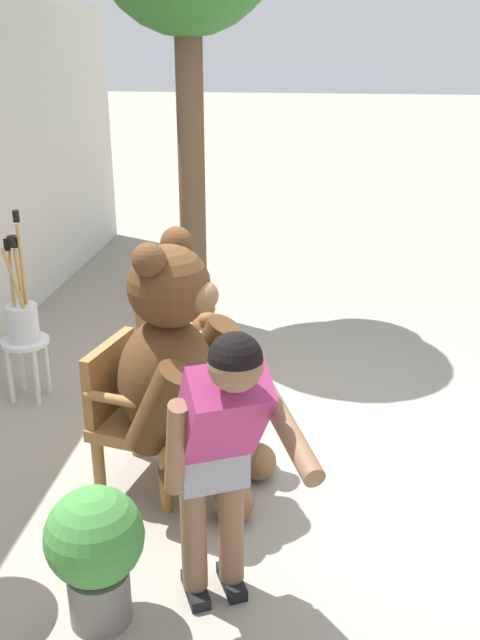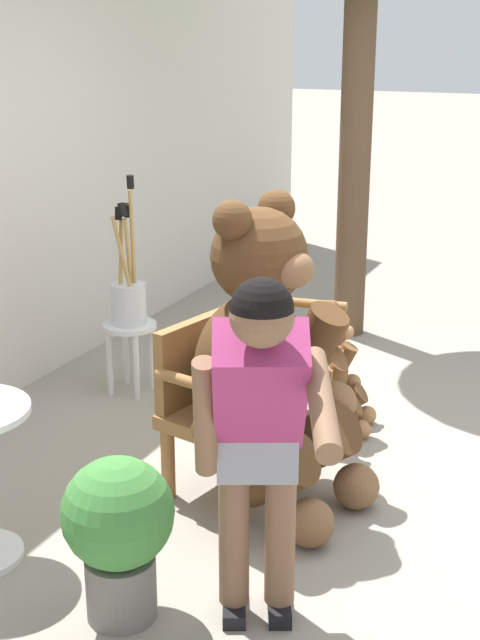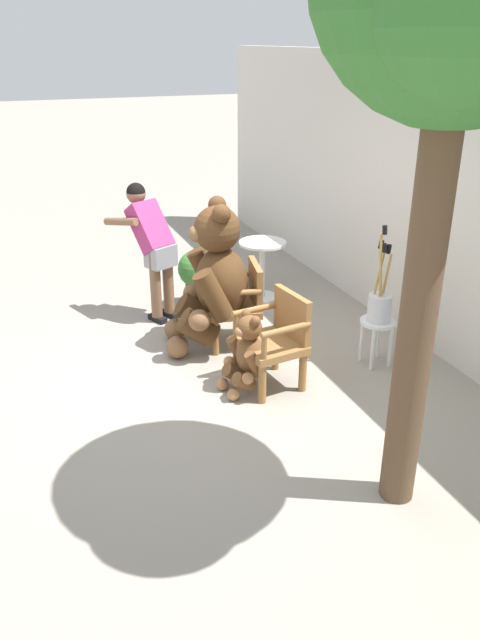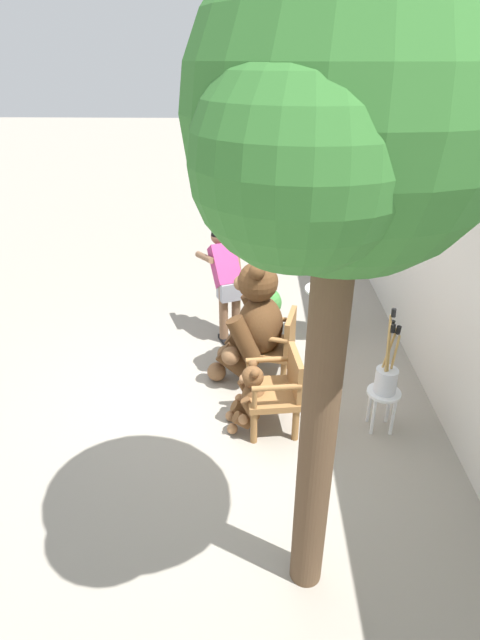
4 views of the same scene
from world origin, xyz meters
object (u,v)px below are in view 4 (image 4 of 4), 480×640
wooden_chair_right (278,389)px  round_side_table (325,307)px  white_stool (383,400)px  person_visitor (226,276)px  wooden_chair_left (275,344)px  brush_bucket (387,376)px  potted_plant (266,307)px  teddy_bear_small (250,397)px  teddy_bear_large (253,321)px  patio_tree (340,133)px

wooden_chair_right → round_side_table: 2.05m
wooden_chair_right → white_stool: bearing=89.8°
person_visitor → white_stool: size_ratio=3.24×
wooden_chair_left → round_side_table: (-1.03, 0.70, -0.01)m
wooden_chair_left → brush_bucket: (0.91, 1.07, 0.18)m
potted_plant → teddy_bear_small: bearing=-5.2°
wooden_chair_left → teddy_bear_large: (-0.03, -0.26, 0.28)m
teddy_bear_large → teddy_bear_small: teddy_bear_large is taller
teddy_bear_large → teddy_bear_small: (0.95, -0.02, -0.38)m
wooden_chair_left → patio_tree: patio_tree is taller
wooden_chair_right → round_side_table: (-1.93, 0.70, -0.01)m
teddy_bear_small → teddy_bear_large: bearing=178.8°
wooden_chair_right → patio_tree: 3.21m
patio_tree → wooden_chair_left: bearing=-177.5°
wooden_chair_left → wooden_chair_right: (0.90, 0.00, 0.00)m
potted_plant → patio_tree: bearing=3.3°
person_visitor → patio_tree: size_ratio=0.37×
brush_bucket → patio_tree: 3.20m
person_visitor → white_stool: person_visitor is taller
teddy_bear_small → white_stool: (-0.01, 1.35, -0.01)m
person_visitor → patio_tree: 4.37m
wooden_chair_left → white_stool: wooden_chair_left is taller
brush_bucket → round_side_table: 1.98m
round_side_table → potted_plant: 0.80m
round_side_table → patio_tree: patio_tree is taller
patio_tree → brush_bucket: bearing=151.9°
teddy_bear_small → white_stool: size_ratio=1.63×
teddy_bear_small → brush_bucket: bearing=90.5°
wooden_chair_right → round_side_table: wooden_chair_right is taller
round_side_table → potted_plant: bearing=-95.9°
person_visitor → wooden_chair_right: bearing=18.5°
teddy_bear_small → patio_tree: 3.30m
white_stool → teddy_bear_small: bearing=-89.6°
teddy_bear_small → round_side_table: size_ratio=1.04×
potted_plant → wooden_chair_right: bearing=2.8°
teddy_bear_large → round_side_table: (-0.99, 0.96, -0.30)m
wooden_chair_right → potted_plant: 2.02m
person_visitor → patio_tree: patio_tree is taller
teddy_bear_large → patio_tree: 3.63m
person_visitor → brush_bucket: (1.90, 1.70, -0.25)m
wooden_chair_right → round_side_table: size_ratio=1.19×
wooden_chair_left → teddy_bear_small: wooden_chair_left is taller
person_visitor → white_stool: 2.61m
wooden_chair_right → brush_bucket: brush_bucket is taller
wooden_chair_left → teddy_bear_large: 0.38m
wooden_chair_right → teddy_bear_large: size_ratio=0.57×
wooden_chair_left → teddy_bear_large: bearing=-96.8°
brush_bucket → teddy_bear_small: bearing=-89.5°
teddy_bear_small → brush_bucket: 1.37m
brush_bucket → round_side_table: bearing=-169.2°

